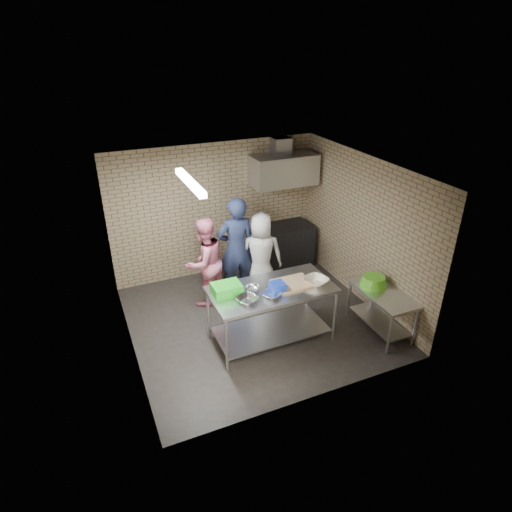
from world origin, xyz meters
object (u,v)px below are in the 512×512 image
Objects in this scene: green_crate at (227,289)px; blue_tub at (278,287)px; stove at (283,246)px; man_navy at (236,249)px; woman_white at (261,255)px; green_basin at (374,281)px; woman_pink at (205,262)px; bottle_red at (282,171)px; prep_table at (271,314)px; side_counter at (380,311)px.

blue_tub is (0.75, -0.22, -0.02)m from green_crate.
man_navy is (-1.34, -0.74, 0.53)m from stove.
green_crate is at bearing -133.71° from stove.
green_basin is at bearing 150.06° from woman_white.
woman_pink is at bearing 113.15° from blue_tub.
blue_tub is at bearing -117.20° from bottle_red.
prep_table is at bearing 171.51° from green_basin.
bottle_red reaches higher than stove.
prep_table is 4.50× the size of green_crate.
prep_table is 1.58m from man_navy.
side_counter is 2.78× the size of green_crate.
bottle_red is at bearing 97.90° from green_basin.
bottle_red reaches higher than green_crate.
stove is at bearing 61.39° from blue_tub.
blue_tub is 0.13× the size of woman_white.
stove is 0.61× the size of man_navy.
woman_white is at bearing 166.84° from man_navy.
woman_white is (0.44, 1.38, 0.34)m from prep_table.
blue_tub is at bearing -63.43° from prep_table.
woman_pink is at bearing 143.71° from green_basin.
man_navy is at bearing 63.59° from green_crate.
stove is at bearing 99.76° from green_basin.
blue_tub reaches higher than stove.
woman_white reaches higher than stove.
stove is at bearing 46.29° from green_crate.
green_crate reaches higher than green_basin.
green_basin is (0.43, -2.50, 0.38)m from stove.
prep_table is 1.62× the size of side_counter.
side_counter is 3.16m from woman_pink.
stove is 2.61× the size of green_basin.
green_basin is 2.11m from woman_white.
blue_tub is 1.74m from woman_pink.
woman_white is at bearing 125.31° from side_counter.
man_navy reaches higher than side_counter.
man_navy is 0.49m from woman_white.
man_navy reaches higher than woman_pink.
green_crate is 0.94× the size of green_basin.
side_counter is at bearing -13.43° from blue_tub.
bottle_red is (1.37, 2.48, 1.54)m from prep_table.
man_navy reaches higher than blue_tub.
blue_tub is at bearing 174.57° from green_basin.
green_crate is at bearing 63.57° from woman_pink.
stove is 2.99m from green_crate.
prep_table reaches higher than stove.
blue_tub is (0.05, -0.10, 0.56)m from prep_table.
side_counter is 3.44m from bottle_red.
woman_pink reaches higher than woman_white.
man_navy is at bearing 6.00° from woman_white.
side_counter is 5.56× the size of blue_tub.
prep_table is 2.60m from stove.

